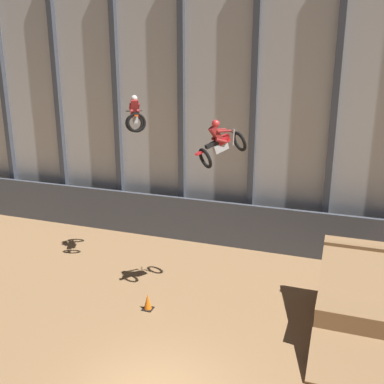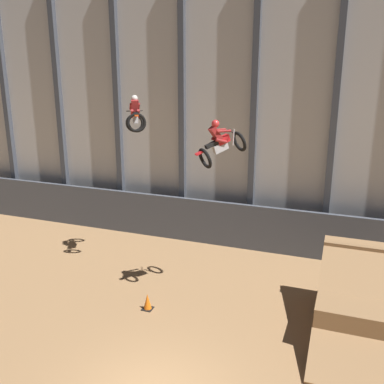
{
  "view_description": "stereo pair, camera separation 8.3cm",
  "coord_description": "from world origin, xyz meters",
  "px_view_note": "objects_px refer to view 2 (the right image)",
  "views": [
    {
      "loc": [
        4.19,
        -8.56,
        8.41
      ],
      "look_at": [
        -1.12,
        6.17,
        3.76
      ],
      "focal_mm": 42.0,
      "sensor_mm": 36.0,
      "label": 1
    },
    {
      "loc": [
        4.26,
        -8.53,
        8.41
      ],
      "look_at": [
        -1.12,
        6.17,
        3.76
      ],
      "focal_mm": 42.0,
      "sensor_mm": 36.0,
      "label": 2
    }
  ],
  "objects_px": {
    "dirt_ramp": "(354,302)",
    "traffic_cone_near_ramp": "(147,302)",
    "rider_bike_left_air": "(135,117)",
    "rider_bike_right_air": "(220,144)"
  },
  "relations": [
    {
      "from": "dirt_ramp",
      "to": "traffic_cone_near_ramp",
      "type": "xyz_separation_m",
      "value": [
        -6.74,
        -1.44,
        -0.56
      ]
    },
    {
      "from": "dirt_ramp",
      "to": "traffic_cone_near_ramp",
      "type": "bearing_deg",
      "value": -167.96
    },
    {
      "from": "dirt_ramp",
      "to": "traffic_cone_near_ramp",
      "type": "height_order",
      "value": "dirt_ramp"
    },
    {
      "from": "rider_bike_left_air",
      "to": "traffic_cone_near_ramp",
      "type": "height_order",
      "value": "rider_bike_left_air"
    },
    {
      "from": "rider_bike_left_air",
      "to": "traffic_cone_near_ramp",
      "type": "distance_m",
      "value": 7.03
    },
    {
      "from": "dirt_ramp",
      "to": "rider_bike_left_air",
      "type": "bearing_deg",
      "value": 168.28
    },
    {
      "from": "rider_bike_left_air",
      "to": "dirt_ramp",
      "type": "bearing_deg",
      "value": -41.99
    },
    {
      "from": "rider_bike_right_air",
      "to": "traffic_cone_near_ramp",
      "type": "xyz_separation_m",
      "value": [
        -2.04,
        -1.71,
        -5.41
      ]
    },
    {
      "from": "rider_bike_right_air",
      "to": "traffic_cone_near_ramp",
      "type": "distance_m",
      "value": 6.03
    },
    {
      "from": "dirt_ramp",
      "to": "rider_bike_left_air",
      "type": "distance_m",
      "value": 10.33
    }
  ]
}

